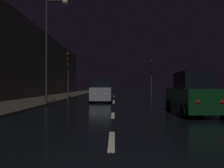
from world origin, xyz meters
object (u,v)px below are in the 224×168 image
at_px(traffic_light_far_left, 68,64).
at_px(car_approaching_headlights, 101,91).
at_px(streetlamp_overhead, 52,36).
at_px(car_parked_right_near, 193,95).
at_px(traffic_light_far_right, 151,69).

bearing_deg(traffic_light_far_left, car_approaching_headlights, 49.74).
distance_m(streetlamp_overhead, car_parked_right_near, 11.03).
xyz_separation_m(traffic_light_far_right, car_parked_right_near, (-0.80, -17.75, -2.60)).
bearing_deg(traffic_light_far_left, streetlamp_overhead, 4.05).
height_order(traffic_light_far_left, streetlamp_overhead, streetlamp_overhead).
bearing_deg(traffic_light_far_left, car_parked_right_near, 37.61).
xyz_separation_m(traffic_light_far_right, streetlamp_overhead, (-9.42, -12.31, 1.61)).
relative_size(car_approaching_headlights, car_parked_right_near, 1.00).
bearing_deg(car_approaching_headlights, traffic_light_far_left, -132.43).
xyz_separation_m(streetlamp_overhead, car_parked_right_near, (8.62, -5.43, -4.21)).
bearing_deg(car_approaching_headlights, streetlamp_overhead, -44.18).
bearing_deg(streetlamp_overhead, car_parked_right_near, -32.22).
xyz_separation_m(streetlamp_overhead, car_approaching_headlights, (3.49, 3.59, -4.21)).
relative_size(traffic_light_far_left, streetlamp_overhead, 0.64).
xyz_separation_m(car_approaching_headlights, car_parked_right_near, (5.13, -9.03, -0.00)).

